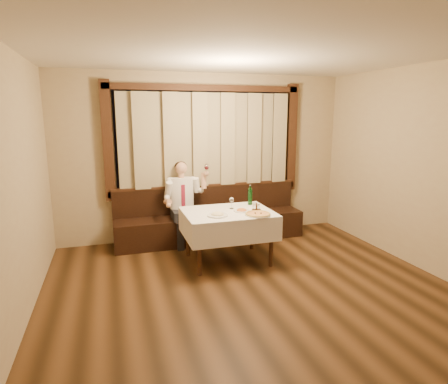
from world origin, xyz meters
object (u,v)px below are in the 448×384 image
object	(u,v)px
pasta_red	(242,209)
green_bottle	(250,196)
dining_table	(228,218)
cruet_caddy	(256,209)
banquette	(210,222)
pizza	(258,214)
pasta_cream	(217,213)
seated_man	(183,197)

from	to	relation	value
pasta_red	green_bottle	bearing A→B (deg)	53.17
dining_table	cruet_caddy	xyz separation A→B (m)	(0.38, -0.14, 0.15)
banquette	cruet_caddy	xyz separation A→B (m)	(0.38, -1.17, 0.49)
pizza	pasta_cream	bearing A→B (deg)	166.74
banquette	seated_man	distance (m)	0.69
pasta_red	green_bottle	size ratio (longest dim) A/B	0.75
pasta_red	seated_man	xyz separation A→B (m)	(-0.66, 1.00, 0.01)
pizza	seated_man	bearing A→B (deg)	122.61
banquette	green_bottle	size ratio (longest dim) A/B	10.36
green_bottle	seated_man	world-z (taller)	seated_man
banquette	seated_man	world-z (taller)	seated_man
pizza	seated_man	world-z (taller)	seated_man
cruet_caddy	dining_table	bearing A→B (deg)	171.09
seated_man	cruet_caddy	bearing A→B (deg)	-51.66
pasta_red	seated_man	distance (m)	1.19
pizza	pasta_red	bearing A→B (deg)	118.91
banquette	green_bottle	bearing A→B (deg)	-58.68
green_bottle	cruet_caddy	size ratio (longest dim) A/B	2.39
pasta_red	pasta_cream	distance (m)	0.42
pizza	cruet_caddy	size ratio (longest dim) A/B	2.82
banquette	dining_table	size ratio (longest dim) A/B	2.52
pasta_red	cruet_caddy	xyz separation A→B (m)	(0.19, -0.08, 0.01)
pasta_cream	cruet_caddy	world-z (taller)	cruet_caddy
dining_table	pasta_cream	xyz separation A→B (m)	(-0.22, -0.19, 0.14)
pizza	green_bottle	xyz separation A→B (m)	(0.12, 0.61, 0.12)
banquette	green_bottle	distance (m)	1.04
pizza	green_bottle	world-z (taller)	green_bottle
banquette	pasta_cream	xyz separation A→B (m)	(-0.22, -1.22, 0.48)
pizza	cruet_caddy	distance (m)	0.19
green_bottle	cruet_caddy	xyz separation A→B (m)	(-0.07, -0.43, -0.09)
pasta_red	pasta_cream	world-z (taller)	pasta_cream
pasta_cream	green_bottle	size ratio (longest dim) A/B	0.92
dining_table	cruet_caddy	distance (m)	0.43
pasta_red	seated_man	world-z (taller)	seated_man
dining_table	green_bottle	world-z (taller)	green_bottle
banquette	pizza	size ratio (longest dim) A/B	8.80
cruet_caddy	green_bottle	bearing A→B (deg)	92.91
cruet_caddy	pizza	bearing A→B (deg)	-93.40
dining_table	pasta_cream	bearing A→B (deg)	-137.99
pasta_red	green_bottle	xyz separation A→B (m)	(0.26, 0.35, 0.10)
banquette	pasta_cream	size ratio (longest dim) A/B	11.26
green_bottle	seated_man	xyz separation A→B (m)	(-0.92, 0.65, -0.09)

